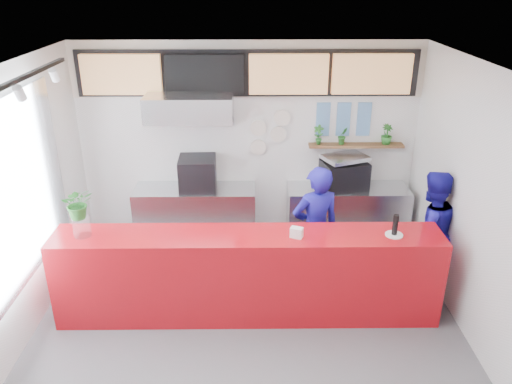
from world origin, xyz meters
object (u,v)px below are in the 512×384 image
(espresso_machine, at_px, (344,175))
(staff_center, at_px, (315,230))
(service_counter, at_px, (248,275))
(staff_right, at_px, (428,232))
(panini_oven, at_px, (198,174))
(pepper_mill, at_px, (395,225))

(espresso_machine, bearing_deg, staff_center, -127.27)
(service_counter, bearing_deg, staff_right, 13.89)
(panini_oven, bearing_deg, staff_center, -39.59)
(panini_oven, bearing_deg, espresso_machine, -2.15)
(staff_center, relative_size, staff_right, 1.04)
(service_counter, height_order, pepper_mill, pepper_mill)
(panini_oven, relative_size, espresso_machine, 0.83)
(staff_center, bearing_deg, espresso_machine, -129.86)
(panini_oven, distance_m, staff_center, 2.03)
(staff_right, height_order, pepper_mill, staff_right)
(staff_right, bearing_deg, panini_oven, -34.50)
(service_counter, distance_m, espresso_machine, 2.36)
(espresso_machine, xyz_separation_m, pepper_mill, (0.25, -1.84, 0.13))
(service_counter, xyz_separation_m, staff_right, (2.30, 0.57, 0.27))
(staff_center, relative_size, pepper_mill, 6.95)
(espresso_machine, bearing_deg, panini_oven, 167.34)
(service_counter, relative_size, pepper_mill, 18.35)
(staff_center, distance_m, staff_right, 1.44)
(espresso_machine, distance_m, staff_right, 1.54)
(pepper_mill, bearing_deg, staff_center, 143.03)
(panini_oven, relative_size, staff_center, 0.31)
(panini_oven, height_order, espresso_machine, panini_oven)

